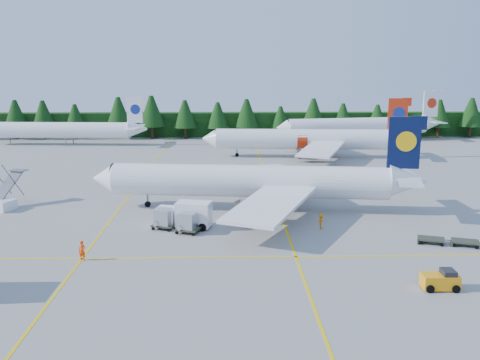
{
  "coord_description": "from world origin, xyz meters",
  "views": [
    {
      "loc": [
        -0.4,
        -53.43,
        17.61
      ],
      "look_at": [
        1.18,
        12.3,
        3.5
      ],
      "focal_mm": 40.0,
      "sensor_mm": 36.0,
      "label": 1
    }
  ],
  "objects_px": {
    "service_truck": "(184,215)",
    "baggage_tug": "(441,280)",
    "airliner_navy": "(244,182)",
    "airliner_red": "(299,140)"
  },
  "relations": [
    {
      "from": "airliner_navy",
      "to": "airliner_red",
      "type": "xyz_separation_m",
      "value": [
        11.93,
        38.69,
        -0.06
      ]
    },
    {
      "from": "airliner_navy",
      "to": "baggage_tug",
      "type": "height_order",
      "value": "airliner_navy"
    },
    {
      "from": "airliner_navy",
      "to": "baggage_tug",
      "type": "relative_size",
      "value": 13.91
    },
    {
      "from": "service_truck",
      "to": "airliner_navy",
      "type": "bearing_deg",
      "value": 59.37
    },
    {
      "from": "service_truck",
      "to": "baggage_tug",
      "type": "height_order",
      "value": "service_truck"
    },
    {
      "from": "service_truck",
      "to": "airliner_red",
      "type": "bearing_deg",
      "value": 79.61
    },
    {
      "from": "airliner_navy",
      "to": "service_truck",
      "type": "height_order",
      "value": "airliner_navy"
    },
    {
      "from": "baggage_tug",
      "to": "service_truck",
      "type": "bearing_deg",
      "value": 143.02
    },
    {
      "from": "service_truck",
      "to": "baggage_tug",
      "type": "distance_m",
      "value": 27.99
    },
    {
      "from": "airliner_red",
      "to": "baggage_tug",
      "type": "distance_m",
      "value": 63.7
    }
  ]
}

